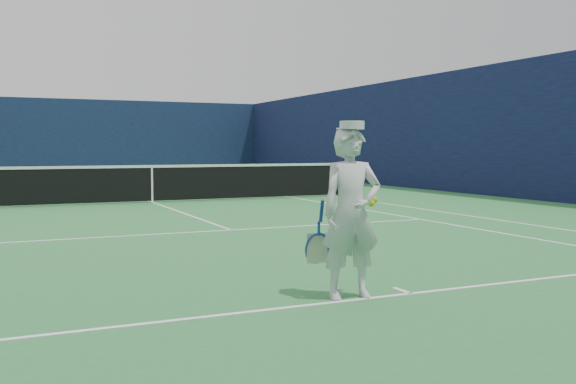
# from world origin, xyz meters

# --- Properties ---
(ground) EXTENTS (80.00, 80.00, 0.00)m
(ground) POSITION_xyz_m (0.00, 0.00, 0.00)
(ground) COLOR #2C7439
(ground) RESTS_ON ground
(court_markings) EXTENTS (11.03, 23.83, 0.01)m
(court_markings) POSITION_xyz_m (0.00, 0.00, 0.00)
(court_markings) COLOR white
(court_markings) RESTS_ON ground
(windscreen_fence) EXTENTS (20.12, 36.12, 4.00)m
(windscreen_fence) POSITION_xyz_m (0.00, 0.00, 2.00)
(windscreen_fence) COLOR #0F1B38
(windscreen_fence) RESTS_ON ground
(tennis_net) EXTENTS (12.88, 0.09, 1.07)m
(tennis_net) POSITION_xyz_m (0.00, 0.00, 0.55)
(tennis_net) COLOR #141E4C
(tennis_net) RESTS_ON ground
(tennis_player) EXTENTS (0.76, 0.53, 1.74)m
(tennis_player) POSITION_xyz_m (-0.64, -11.77, 0.85)
(tennis_player) COLOR silver
(tennis_player) RESTS_ON ground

